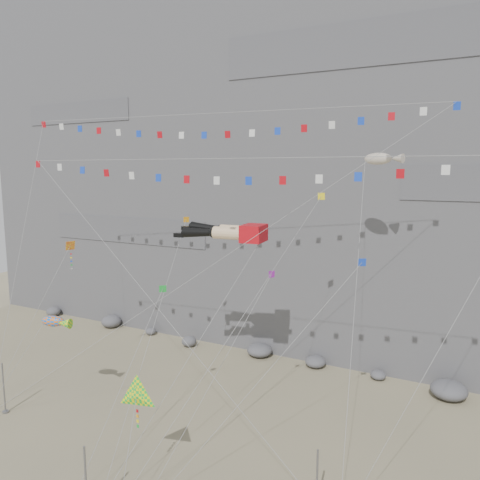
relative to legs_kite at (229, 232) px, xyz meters
The scene contains 17 objects.
ground 16.01m from the legs_kite, 104.43° to the right, with size 120.00×120.00×0.00m, color gray.
cliff 27.19m from the legs_kite, 94.20° to the left, with size 80.00×28.00×50.00m, color slate.
talus_boulders 16.94m from the legs_kite, 100.45° to the left, with size 60.00×3.00×1.20m, color slate, non-canonical shape.
anchor_pole_left 21.59m from the legs_kite, 147.20° to the right, with size 0.12×0.12×4.13m, color gray.
anchor_pole_right 18.36m from the legs_kite, 40.49° to the right, with size 0.12×0.12×3.69m, color gray.
legs_kite is the anchor object (origin of this frame).
flag_banner_upper 9.41m from the legs_kite, 155.05° to the left, with size 34.50×13.03×29.65m.
flag_banner_lower 7.43m from the legs_kite, 58.78° to the right, with size 35.64×6.35×22.65m.
harlequin_kite 14.89m from the legs_kite, 169.59° to the right, with size 2.85×8.58×14.75m.
fish_windsock 15.56m from the legs_kite, 148.86° to the right, with size 4.97×5.77×9.24m.
delta_kite 14.49m from the legs_kite, 89.09° to the right, with size 2.60×4.00×7.66m.
blimp_windsock 12.76m from the legs_kite, 26.86° to the left, with size 3.65×15.26×24.44m.
small_kite_a 4.71m from the legs_kite, behind, with size 3.44×14.20×20.32m.
small_kite_b 5.62m from the legs_kite, 25.31° to the right, with size 4.10×10.41×15.58m.
small_kite_c 7.13m from the legs_kite, 116.33° to the right, with size 1.16×9.64×13.80m.
small_kite_d 7.30m from the legs_kite, 17.20° to the left, with size 6.96×17.50×24.76m.
small_kite_e 11.07m from the legs_kite, 12.51° to the right, with size 9.78×10.55×18.82m.
Camera 1 is at (19.17, -24.96, 19.02)m, focal length 35.00 mm.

